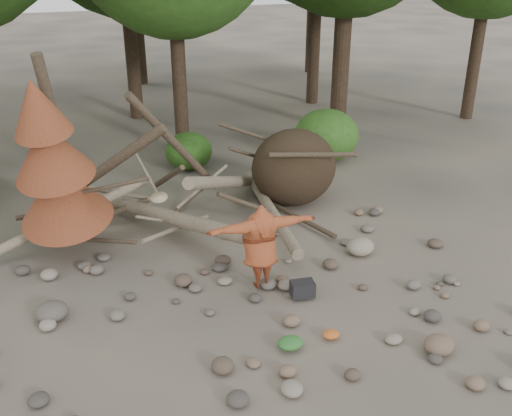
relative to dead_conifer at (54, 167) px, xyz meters
name	(u,v)px	position (x,y,z in m)	size (l,w,h in m)	color
ground	(265,313)	(3.12, -3.37, -2.11)	(120.00, 120.00, 0.00)	#514C44
deadfall_pile	(274,173)	(5.13, 0.87, -1.16)	(8.55, 5.24, 3.30)	#332619
dead_conifer	(54,167)	(0.00, 0.00, 0.00)	(2.06, 2.16, 4.35)	#4C3F30
bush_mid	(188,151)	(3.92, 4.43, -1.55)	(1.40, 1.40, 1.12)	#2C5A1A
bush_right	(326,135)	(8.12, 3.63, -1.31)	(2.00, 2.00, 1.60)	#366B21
frisbee_thrower	(260,246)	(3.35, -2.58, -1.17)	(3.09, 0.70, 2.27)	#974122
backpack	(302,291)	(3.97, -3.17, -1.97)	(0.44, 0.29, 0.29)	black
cloth_green	(290,345)	(3.11, -4.47, -2.03)	(0.43, 0.36, 0.16)	#2E6C2B
cloth_orange	(331,337)	(3.86, -4.49, -2.06)	(0.30, 0.24, 0.11)	#C45C21
boulder_front_right	(439,345)	(5.33, -5.45, -1.96)	(0.51, 0.46, 0.31)	brown
boulder_mid_right	(360,247)	(5.88, -2.09, -1.93)	(0.61, 0.55, 0.37)	gray
boulder_mid_left	(52,311)	(-0.46, -2.13, -1.94)	(0.58, 0.52, 0.35)	#58514A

